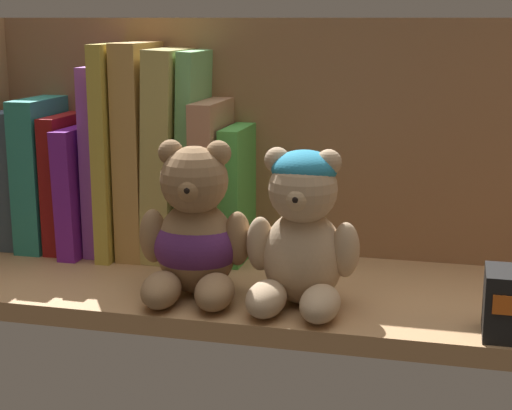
% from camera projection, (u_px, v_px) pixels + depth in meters
% --- Properties ---
extents(shelf_board, '(0.77, 0.24, 0.02)m').
position_uv_depth(shelf_board, '(286.00, 294.00, 0.86)').
color(shelf_board, tan).
rests_on(shelf_board, ground).
extents(shelf_back_panel, '(0.79, 0.01, 0.30)m').
position_uv_depth(shelf_back_panel, '(310.00, 147.00, 0.95)').
color(shelf_back_panel, '#966A46').
rests_on(shelf_back_panel, ground).
extents(book_0, '(0.03, 0.11, 0.17)m').
position_uv_depth(book_0, '(22.00, 176.00, 1.00)').
color(book_0, '#42586D').
rests_on(book_0, shelf_board).
extents(book_1, '(0.03, 0.12, 0.18)m').
position_uv_depth(book_1, '(47.00, 172.00, 0.99)').
color(book_1, teal).
rests_on(book_1, shelf_board).
extents(book_2, '(0.02, 0.12, 0.16)m').
position_uv_depth(book_2, '(71.00, 180.00, 0.99)').
color(book_2, maroon).
rests_on(book_2, shelf_board).
extents(book_3, '(0.03, 0.15, 0.15)m').
position_uv_depth(book_3, '(90.00, 186.00, 0.98)').
color(book_3, purple).
rests_on(book_3, shelf_board).
extents(book_4, '(0.02, 0.11, 0.22)m').
position_uv_depth(book_4, '(107.00, 158.00, 0.97)').
color(book_4, '#9E4FC4').
rests_on(book_4, shelf_board).
extents(book_5, '(0.02, 0.15, 0.25)m').
position_uv_depth(book_5, '(123.00, 148.00, 0.96)').
color(book_5, gold).
rests_on(book_5, shelf_board).
extents(book_6, '(0.03, 0.12, 0.25)m').
position_uv_depth(book_6, '(144.00, 149.00, 0.96)').
color(book_6, tan).
rests_on(book_6, shelf_board).
extents(book_7, '(0.04, 0.12, 0.24)m').
position_uv_depth(book_7, '(172.00, 153.00, 0.95)').
color(book_7, tan).
rests_on(book_7, shelf_board).
extents(book_8, '(0.03, 0.10, 0.24)m').
position_uv_depth(book_8, '(195.00, 155.00, 0.94)').
color(book_8, '#7BCA79').
rests_on(book_8, shelf_board).
extents(book_9, '(0.03, 0.13, 0.18)m').
position_uv_depth(book_9, '(216.00, 179.00, 0.94)').
color(book_9, tan).
rests_on(book_9, shelf_board).
extents(book_10, '(0.02, 0.10, 0.16)m').
position_uv_depth(book_10, '(240.00, 192.00, 0.94)').
color(book_10, '#4DB64B').
rests_on(book_10, shelf_board).
extents(teddy_bear_larger, '(0.12, 0.12, 0.16)m').
position_uv_depth(teddy_bear_larger, '(195.00, 235.00, 0.81)').
color(teddy_bear_larger, '#93704C').
rests_on(teddy_bear_larger, shelf_board).
extents(teddy_bear_smaller, '(0.11, 0.11, 0.15)m').
position_uv_depth(teddy_bear_smaller, '(302.00, 233.00, 0.78)').
color(teddy_bear_smaller, tan).
rests_on(teddy_bear_smaller, shelf_board).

